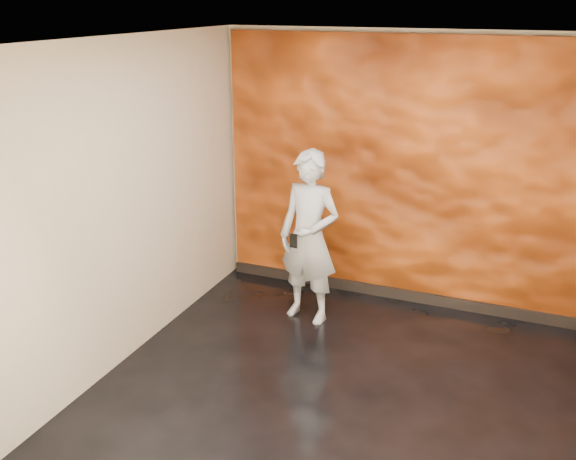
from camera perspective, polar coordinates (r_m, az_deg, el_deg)
name	(u,v)px	position (r m, az deg, el deg)	size (l,w,h in m)	color
room	(349,235)	(4.83, 5.49, -0.46)	(4.02, 4.02, 2.81)	black
feature_wall	(407,175)	(6.65, 10.53, 4.87)	(3.90, 0.06, 2.75)	orange
baseboard	(398,294)	(7.07, 9.78, -5.59)	(3.90, 0.04, 0.12)	black
man	(309,237)	(6.27, 1.90, -0.66)	(0.63, 0.41, 1.73)	#9FA5AD
phone	(293,241)	(6.05, 0.49, -0.97)	(0.07, 0.01, 0.14)	black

